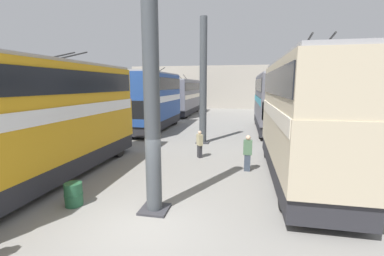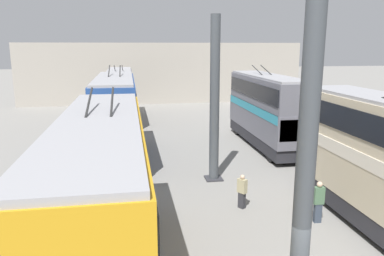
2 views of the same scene
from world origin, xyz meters
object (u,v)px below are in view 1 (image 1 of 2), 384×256
Objects in this scene: person_by_left_row at (248,152)px; oil_drum at (74,194)px; bus_left_far at (271,99)px; person_aisle_midway at (200,144)px; bus_right_far at (185,95)px; bus_right_mid at (154,98)px; bus_right_near at (48,113)px; bus_left_near at (302,113)px.

person_by_left_row is 7.84m from oil_drum.
bus_left_far is 6.68× the size of person_aisle_midway.
bus_right_far is 25.06m from person_by_left_row.
person_by_left_row is at bearing -50.64° from oil_drum.
bus_right_mid reaches higher than person_aisle_midway.
bus_right_mid is 12.45× the size of oil_drum.
person_by_left_row is 2.19× the size of oil_drum.
bus_right_near is 13.36m from bus_right_mid.
bus_right_mid is at bearing -138.48° from person_by_left_row.
oil_drum is at bearing 154.21° from bus_left_far.
bus_right_mid is at bearing 180.00° from bus_right_far.
bus_right_far is at bearing -0.00° from bus_right_near.
bus_left_near is 11.61× the size of oil_drum.
bus_left_far is at bearing -35.31° from bus_right_near.
oil_drum is (-2.00, -2.44, -2.59)m from bus_right_near.
bus_left_near reaches higher than person_aisle_midway.
bus_right_near is 1.11× the size of bus_right_mid.
bus_left_near is 3.11m from person_by_left_row.
person_aisle_midway is at bearing -165.03° from bus_right_far.
bus_right_mid is at bearing 9.01° from oil_drum.
bus_right_mid reaches higher than oil_drum.
bus_right_near is 6.29× the size of person_by_left_row.
bus_right_mid reaches higher than bus_left_far.
person_by_left_row is 3.31m from person_aisle_midway.
bus_left_near is 5.97m from person_aisle_midway.
bus_right_mid is 13.59m from person_by_left_row.
bus_right_far is (26.46, -0.00, -0.19)m from bus_right_near.
bus_right_near reaches higher than bus_left_far.
bus_right_near is at bearing 180.00° from bus_right_mid.
person_aisle_midway is at bearing -49.95° from bus_right_near.
bus_left_far is 0.95× the size of bus_right_far.
person_aisle_midway is (1.90, 2.70, -0.12)m from person_by_left_row.
bus_right_near is at bearing -68.44° from person_by_left_row.
bus_right_near reaches higher than oil_drum.
bus_right_mid is at bearing 90.69° from person_aisle_midway.
bus_right_far reaches higher than person_aisle_midway.
bus_left_near is 9.67m from oil_drum.
bus_right_far is at bearing 23.88° from bus_left_near.
bus_right_far is at bearing 4.89° from oil_drum.
oil_drum is at bearing -129.38° from bus_right_near.
bus_left_far is 1.04× the size of bus_right_mid.
oil_drum is at bearing 117.35° from bus_left_near.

